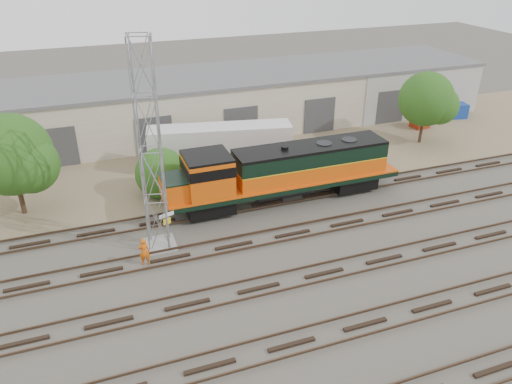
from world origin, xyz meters
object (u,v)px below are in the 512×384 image
object	(u,v)px
locomotive	(280,172)
worker	(144,252)
signal_tower	(151,154)
semi_trailer	(223,141)

from	to	relation	value
locomotive	worker	world-z (taller)	locomotive
signal_tower	semi_trailer	distance (m)	13.07
locomotive	worker	bearing A→B (deg)	-156.63
worker	semi_trailer	bearing A→B (deg)	-115.54
locomotive	signal_tower	bearing A→B (deg)	-162.91
locomotive	semi_trailer	distance (m)	7.56
signal_tower	locomotive	bearing A→B (deg)	17.09
locomotive	signal_tower	xyz separation A→B (m)	(-9.24, -2.84, 3.87)
worker	locomotive	bearing A→B (deg)	-146.71
worker	semi_trailer	xyz separation A→B (m)	(8.39, 11.78, 1.37)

